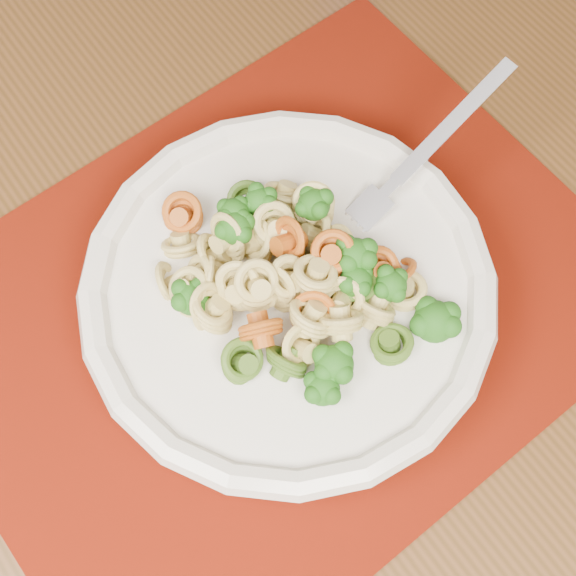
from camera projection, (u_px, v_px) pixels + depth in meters
dining_table at (160, 230)px, 0.70m from camera, size 1.39×0.93×0.69m
placemat at (276, 305)px, 0.56m from camera, size 0.47×0.36×0.00m
pasta_bowl at (288, 294)px, 0.53m from camera, size 0.28×0.28×0.05m
pasta_broccoli_heap at (288, 284)px, 0.52m from camera, size 0.23×0.23×0.06m
fork at (370, 208)px, 0.54m from camera, size 0.18×0.03×0.08m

